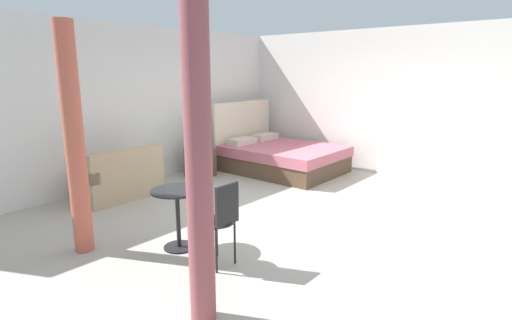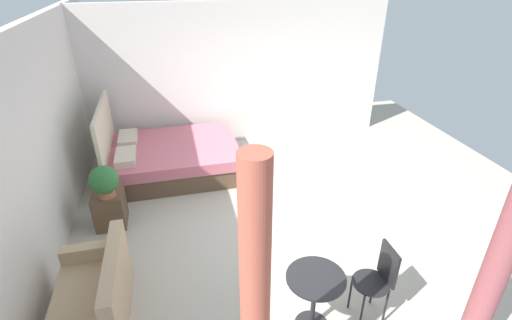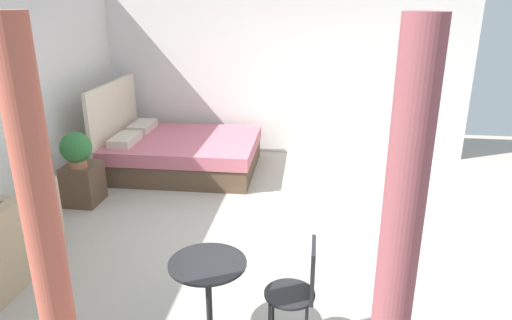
{
  "view_description": "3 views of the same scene",
  "coord_description": "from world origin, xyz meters",
  "px_view_note": "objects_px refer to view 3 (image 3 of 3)",
  "views": [
    {
      "loc": [
        -4.66,
        -3.31,
        2.01
      ],
      "look_at": [
        -0.33,
        0.37,
        0.75
      ],
      "focal_mm": 28.16,
      "sensor_mm": 36.0,
      "label": 1
    },
    {
      "loc": [
        -4.45,
        1.37,
        3.46
      ],
      "look_at": [
        0.06,
        0.32,
        0.99
      ],
      "focal_mm": 26.48,
      "sensor_mm": 36.0,
      "label": 2
    },
    {
      "loc": [
        -4.9,
        -0.59,
        2.59
      ],
      "look_at": [
        0.47,
        0.12,
        0.68
      ],
      "focal_mm": 32.51,
      "sensor_mm": 36.0,
      "label": 3
    }
  ],
  "objects_px": {
    "cafe_chair_near_window": "(301,286)",
    "potted_plant": "(76,149)",
    "bed": "(180,152)",
    "balcony_table": "(208,287)",
    "nightstand": "(83,184)"
  },
  "relations": [
    {
      "from": "bed",
      "to": "balcony_table",
      "type": "height_order",
      "value": "bed"
    },
    {
      "from": "bed",
      "to": "potted_plant",
      "type": "height_order",
      "value": "bed"
    },
    {
      "from": "bed",
      "to": "balcony_table",
      "type": "bearing_deg",
      "value": -160.25
    },
    {
      "from": "bed",
      "to": "potted_plant",
      "type": "distance_m",
      "value": 1.78
    },
    {
      "from": "bed",
      "to": "nightstand",
      "type": "height_order",
      "value": "bed"
    },
    {
      "from": "balcony_table",
      "to": "nightstand",
      "type": "bearing_deg",
      "value": 43.7
    },
    {
      "from": "cafe_chair_near_window",
      "to": "potted_plant",
      "type": "bearing_deg",
      "value": 52.52
    },
    {
      "from": "nightstand",
      "to": "balcony_table",
      "type": "xyz_separation_m",
      "value": [
        -2.34,
        -2.24,
        0.22
      ]
    },
    {
      "from": "balcony_table",
      "to": "cafe_chair_near_window",
      "type": "bearing_deg",
      "value": -89.91
    },
    {
      "from": "nightstand",
      "to": "cafe_chair_near_window",
      "type": "distance_m",
      "value": 3.77
    },
    {
      "from": "potted_plant",
      "to": "balcony_table",
      "type": "bearing_deg",
      "value": -135.32
    },
    {
      "from": "bed",
      "to": "potted_plant",
      "type": "bearing_deg",
      "value": 148.94
    },
    {
      "from": "potted_plant",
      "to": "bed",
      "type": "bearing_deg",
      "value": -31.06
    },
    {
      "from": "potted_plant",
      "to": "cafe_chair_near_window",
      "type": "height_order",
      "value": "potted_plant"
    },
    {
      "from": "balcony_table",
      "to": "bed",
      "type": "bearing_deg",
      "value": 19.75
    }
  ]
}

